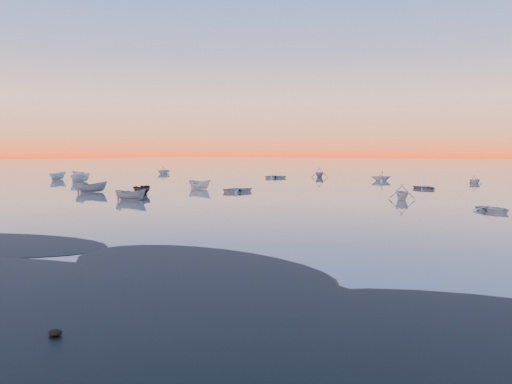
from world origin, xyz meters
The scene contains 4 objects.
ground centered at (0.00, 100.00, 0.00)m, with size 600.00×600.00×0.00m, color #6E655C.
moored_fleet centered at (0.00, 53.00, 0.00)m, with size 124.00×58.00×1.20m, color white, non-canonical shape.
boat_near_center centered at (-13.51, 24.00, 0.00)m, with size 3.55×1.50×1.23m, color slate.
boat_near_right centered at (12.39, 39.18, 0.00)m, with size 3.81×1.72×1.34m, color white.
Camera 1 is at (25.41, -16.72, 5.30)m, focal length 35.00 mm.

